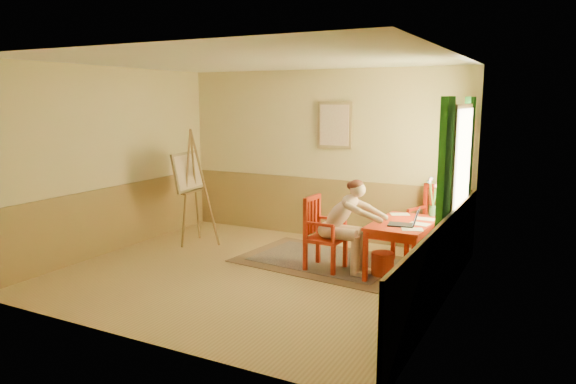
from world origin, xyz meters
The scene contains 14 objects.
room centered at (0.00, 0.00, 1.40)m, with size 5.04×4.54×2.84m.
wainscot centered at (0.00, 0.80, 0.50)m, with size 5.00×4.50×1.00m.
window centered at (2.42, 1.10, 1.35)m, with size 0.12×2.01×2.20m.
wall_portrait centered at (0.25, 2.20, 1.90)m, with size 0.60×0.05×0.76m.
rug centered at (0.64, 0.95, 0.01)m, with size 2.55×1.84×0.02m.
table centered at (1.79, 0.89, 0.63)m, with size 0.76×1.23×0.72m.
chair_left centered at (0.75, 0.60, 0.51)m, with size 0.48×0.46×1.02m.
chair_back centered at (1.95, 1.82, 0.54)m, with size 0.62×0.63×1.08m.
figure centered at (1.08, 0.60, 0.71)m, with size 0.95×0.41×1.29m.
laptop centered at (1.88, 0.69, 0.77)m, with size 0.42×0.29×0.24m.
papers centered at (1.91, 0.98, 0.72)m, with size 0.69×1.07×0.00m.
vase centered at (2.05, 1.44, 0.97)m, with size 0.18×0.27×0.54m.
wastebasket centered at (1.58, 0.71, 0.16)m, with size 0.30×0.30×0.32m, color #B53C20.
easel centered at (-1.70, 0.88, 1.10)m, with size 0.67×0.83×1.86m.
Camera 1 is at (3.59, -5.88, 2.32)m, focal length 33.20 mm.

